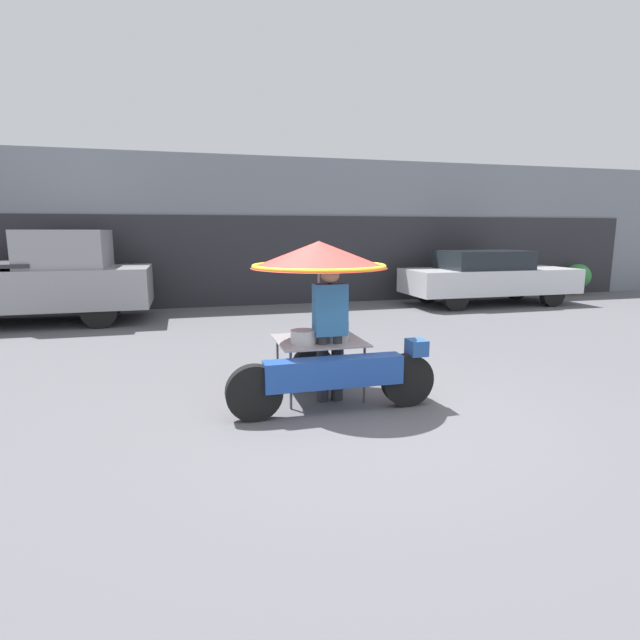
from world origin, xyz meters
TOP-DOWN VIEW (x-y plane):
  - ground_plane at (0.00, 0.00)m, footprint 36.00×36.00m
  - shopfront_building at (0.00, 9.41)m, footprint 28.00×2.06m
  - vendor_motorcycle_cart at (-0.22, 0.53)m, footprint 2.38×1.62m
  - vendor_person at (-0.15, 0.40)m, footprint 0.38×0.22m
  - parked_car at (6.21, 6.84)m, footprint 4.66×1.80m
  - pickup_truck at (-4.88, 6.84)m, footprint 4.97×1.96m
  - potted_plant at (10.22, 7.98)m, footprint 0.77×0.77m

SIDE VIEW (x-z plane):
  - ground_plane at x=0.00m, z-range 0.00..0.00m
  - potted_plant at x=10.22m, z-range 0.08..1.05m
  - parked_car at x=6.21m, z-range 0.04..1.51m
  - vendor_person at x=-0.15m, z-range 0.10..1.71m
  - pickup_truck at x=-4.88m, z-range -0.05..1.97m
  - vendor_motorcycle_cart at x=-0.22m, z-range 0.43..2.31m
  - shopfront_building at x=0.00m, z-range -0.01..3.93m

